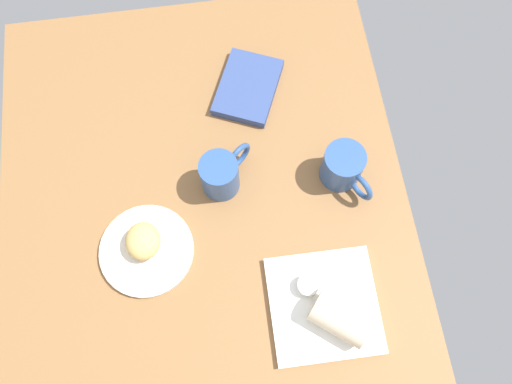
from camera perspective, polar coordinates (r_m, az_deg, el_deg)
dining_table at (r=113.10cm, az=-5.80°, el=-1.72°), size 110.00×90.00×4.00cm
round_plate at (r=109.58cm, az=-12.34°, el=-6.53°), size 20.05×20.05×1.40cm
scone_pastry at (r=106.61cm, az=-12.76°, el=-5.48°), size 8.57×7.80×5.52cm
square_plate at (r=105.92cm, az=7.72°, el=-12.67°), size 22.25×22.25×1.60cm
sauce_cup at (r=103.85cm, az=5.94°, el=-10.55°), size 4.46×4.46×2.67cm
breakfast_wrap at (r=101.74cm, az=9.64°, el=-13.96°), size 12.56×13.29×7.06cm
book_stack at (r=121.82cm, az=-0.93°, el=11.84°), size 21.68×19.23×2.41cm
coffee_mug at (r=110.09cm, az=9.94°, el=2.81°), size 13.07×9.62×9.54cm
second_mug at (r=107.65cm, az=-3.99°, el=2.05°), size 10.85×11.85×10.35cm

